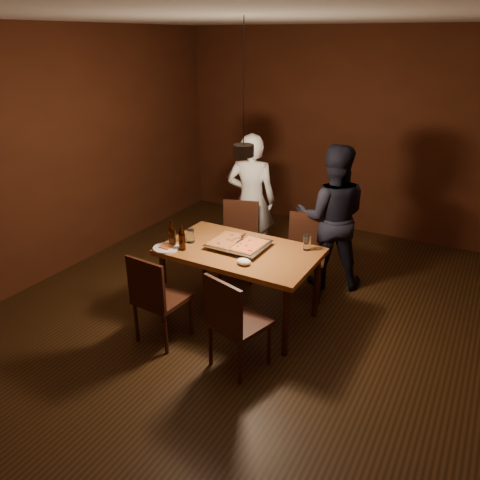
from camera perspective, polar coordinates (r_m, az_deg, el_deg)
The scene contains 19 objects.
room_shell at distance 4.18m, azimuth 0.42°, elevation 6.18°, with size 6.00×6.00×6.00m.
dining_table at distance 4.57m, azimuth 0.00°, elevation -2.00°, with size 1.50×0.90×0.75m.
chair_far_left at distance 5.49m, azimuth -0.08°, elevation 0.94°, with size 0.53×0.53×0.49m.
chair_far_right at distance 5.16m, azimuth 8.08°, elevation -0.85°, with size 0.52×0.52×0.49m.
chair_near_left at distance 4.30m, azimuth -10.30°, elevation -6.27°, with size 0.45×0.45×0.49m.
chair_near_right at distance 3.90m, azimuth -0.91°, elevation -9.24°, with size 0.52×0.52×0.49m.
pizza_tray at distance 4.57m, azimuth -0.17°, elevation -0.63°, with size 0.55×0.45×0.05m, color silver.
pizza_meat at distance 4.61m, azimuth -1.64°, elevation 0.04°, with size 0.25×0.40×0.02m, color maroon.
pizza_cheese at distance 4.49m, azimuth 1.17°, elevation -0.62°, with size 0.24×0.38×0.02m, color gold.
spatula at distance 4.57m, azimuth -0.06°, elevation -0.09°, with size 0.09×0.24×0.04m, color silver, non-canonical shape.
beer_bottle_a at distance 4.61m, azimuth -8.28°, elevation 0.80°, with size 0.07×0.07×0.27m.
beer_bottle_b at distance 4.52m, azimuth -7.09°, elevation 0.26°, with size 0.07×0.07×0.25m.
water_glass_left at distance 4.70m, azimuth -6.07°, elevation 0.48°, with size 0.08×0.08×0.13m, color silver.
water_glass_right at distance 4.55m, azimuth 8.18°, elevation -0.29°, with size 0.07×0.07×0.15m, color silver.
plate_slice at distance 4.61m, azimuth -8.99°, elevation -0.94°, with size 0.26×0.26×0.03m.
napkin at distance 4.23m, azimuth 0.46°, elevation -2.66°, with size 0.14×0.10×0.06m, color white.
diner_white at distance 5.73m, azimuth 1.37°, elevation 4.89°, with size 0.59×0.39×1.63m, color silver.
diner_dark at distance 5.27m, azimuth 11.08°, elevation 2.74°, with size 0.79×0.62×1.63m, color black.
pendant_lamp at distance 4.08m, azimuth 0.44°, elevation 11.01°, with size 0.18×0.18×1.10m.
Camera 1 is at (1.92, -3.49, 2.65)m, focal length 35.00 mm.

